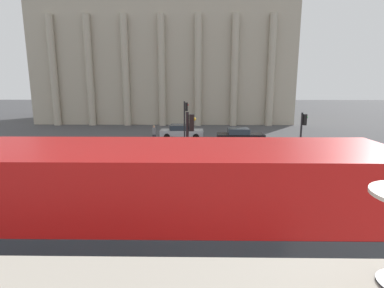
# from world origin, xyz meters

# --- Properties ---
(double_decker_bus) EXTENTS (10.71, 2.65, 4.01)m
(double_decker_bus) POSITION_xyz_m (-1.96, 3.58, 2.24)
(double_decker_bus) COLOR black
(double_decker_bus) RESTS_ON ground_plane
(plaza_building_left) EXTENTS (34.90, 16.38, 16.62)m
(plaza_building_left) POSITION_xyz_m (-5.03, 44.20, 8.31)
(plaza_building_left) COLOR #B2A893
(plaza_building_left) RESTS_ON ground_plane
(traffic_light_near) EXTENTS (0.42, 0.24, 4.15)m
(traffic_light_near) POSITION_xyz_m (-0.95, 9.99, 2.69)
(traffic_light_near) COLOR black
(traffic_light_near) RESTS_ON ground_plane
(traffic_light_mid) EXTENTS (0.42, 0.24, 3.53)m
(traffic_light_mid) POSITION_xyz_m (6.08, 16.47, 2.32)
(traffic_light_mid) COLOR black
(traffic_light_mid) RESTS_ON ground_plane
(traffic_light_far) EXTENTS (0.42, 0.24, 3.88)m
(traffic_light_far) POSITION_xyz_m (-1.56, 22.47, 2.53)
(traffic_light_far) COLOR black
(traffic_light_far) RESTS_ON ground_plane
(car_black) EXTENTS (4.20, 1.93, 1.35)m
(car_black) POSITION_xyz_m (3.32, 24.53, 0.70)
(car_black) COLOR black
(car_black) RESTS_ON ground_plane
(car_silver) EXTENTS (4.20, 1.93, 1.35)m
(car_silver) POSITION_xyz_m (-2.13, 26.78, 0.70)
(car_silver) COLOR black
(car_silver) RESTS_ON ground_plane
(pedestrian_blue) EXTENTS (0.32, 0.32, 1.66)m
(pedestrian_blue) POSITION_xyz_m (-5.91, 17.75, 0.95)
(pedestrian_blue) COLOR #282B33
(pedestrian_blue) RESTS_ON ground_plane
(pedestrian_grey) EXTENTS (0.32, 0.32, 1.60)m
(pedestrian_grey) POSITION_xyz_m (-4.49, 24.45, 0.92)
(pedestrian_grey) COLOR #282B33
(pedestrian_grey) RESTS_ON ground_plane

